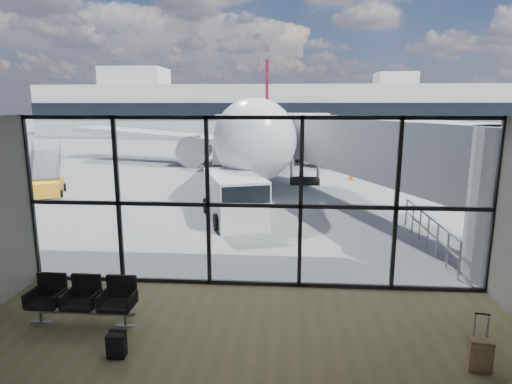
# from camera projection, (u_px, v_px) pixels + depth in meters

# --- Properties ---
(ground) EXTENTS (220.00, 220.00, 0.00)m
(ground) POSITION_uv_depth(u_px,v_px,m) (281.00, 147.00, 50.57)
(ground) COLOR slate
(ground) RESTS_ON ground
(lounge_shell) EXTENTS (12.02, 8.01, 4.51)m
(lounge_shell) POSITION_uv_depth(u_px,v_px,m) (228.00, 250.00, 6.26)
(lounge_shell) COLOR brown
(lounge_shell) RESTS_ON ground
(glass_curtain_wall) EXTENTS (12.10, 0.12, 4.50)m
(glass_curtain_wall) POSITION_uv_depth(u_px,v_px,m) (254.00, 204.00, 11.03)
(glass_curtain_wall) COLOR white
(glass_curtain_wall) RESTS_ON ground
(jet_bridge) EXTENTS (8.00, 16.50, 4.33)m
(jet_bridge) POSITION_uv_depth(u_px,v_px,m) (387.00, 155.00, 17.48)
(jet_bridge) COLOR #9DA0A3
(jet_bridge) RESTS_ON ground
(apron_railing) EXTENTS (0.06, 5.46, 1.11)m
(apron_railing) POSITION_uv_depth(u_px,v_px,m) (428.00, 227.00, 14.34)
(apron_railing) COLOR gray
(apron_railing) RESTS_ON ground
(far_terminal) EXTENTS (80.00, 12.20, 11.00)m
(far_terminal) POSITION_uv_depth(u_px,v_px,m) (280.00, 109.00, 71.26)
(far_terminal) COLOR beige
(far_terminal) RESTS_ON ground
(tree_0) EXTENTS (4.95, 4.95, 7.12)m
(tree_0) POSITION_uv_depth(u_px,v_px,m) (56.00, 106.00, 84.23)
(tree_0) COLOR #382619
(tree_0) RESTS_ON ground
(tree_1) EXTENTS (5.61, 5.61, 8.07)m
(tree_1) POSITION_uv_depth(u_px,v_px,m) (85.00, 103.00, 83.67)
(tree_1) COLOR #382619
(tree_1) RESTS_ON ground
(tree_2) EXTENTS (6.27, 6.27, 9.03)m
(tree_2) POSITION_uv_depth(u_px,v_px,m) (114.00, 100.00, 83.10)
(tree_2) COLOR #382619
(tree_2) RESTS_ON ground
(tree_3) EXTENTS (4.95, 4.95, 7.12)m
(tree_3) POSITION_uv_depth(u_px,v_px,m) (145.00, 106.00, 82.91)
(tree_3) COLOR #382619
(tree_3) RESTS_ON ground
(tree_4) EXTENTS (5.61, 5.61, 8.07)m
(tree_4) POSITION_uv_depth(u_px,v_px,m) (175.00, 103.00, 82.35)
(tree_4) COLOR #382619
(tree_4) RESTS_ON ground
(tree_5) EXTENTS (6.27, 6.27, 9.03)m
(tree_5) POSITION_uv_depth(u_px,v_px,m) (206.00, 100.00, 81.79)
(tree_5) COLOR #382619
(tree_5) RESTS_ON ground
(seating_row) EXTENTS (2.37, 0.67, 1.05)m
(seating_row) POSITION_uv_depth(u_px,v_px,m) (84.00, 297.00, 9.44)
(seating_row) COLOR gray
(seating_row) RESTS_ON ground
(backpack) EXTENTS (0.35, 0.32, 0.52)m
(backpack) POSITION_uv_depth(u_px,v_px,m) (116.00, 345.00, 8.13)
(backpack) COLOR black
(backpack) RESTS_ON ground
(suitcase) EXTENTS (0.42, 0.34, 1.07)m
(suitcase) POSITION_uv_depth(u_px,v_px,m) (480.00, 355.00, 7.69)
(suitcase) COLOR #88684C
(suitcase) RESTS_ON ground
(airliner) EXTENTS (34.07, 39.45, 10.16)m
(airliner) POSITION_uv_depth(u_px,v_px,m) (264.00, 125.00, 36.84)
(airliner) COLOR silver
(airliner) RESTS_ON ground
(service_van) EXTENTS (3.28, 4.85, 1.94)m
(service_van) POSITION_uv_depth(u_px,v_px,m) (235.00, 197.00, 17.81)
(service_van) COLOR silver
(service_van) RESTS_ON ground
(belt_loader) EXTENTS (2.25, 4.28, 1.88)m
(belt_loader) POSITION_uv_depth(u_px,v_px,m) (223.00, 168.00, 28.57)
(belt_loader) COLOR black
(belt_loader) RESTS_ON ground
(mobile_stairs) EXTENTS (2.64, 3.55, 2.27)m
(mobile_stairs) POSITION_uv_depth(u_px,v_px,m) (46.00, 185.00, 23.08)
(mobile_stairs) COLOR orange
(mobile_stairs) RESTS_ON ground
(traffic_cone_a) EXTENTS (0.41, 0.41, 0.58)m
(traffic_cone_a) POSITION_uv_depth(u_px,v_px,m) (259.00, 198.00, 21.02)
(traffic_cone_a) COLOR orange
(traffic_cone_a) RESTS_ON ground
(traffic_cone_b) EXTENTS (0.36, 0.36, 0.51)m
(traffic_cone_b) POSITION_uv_depth(u_px,v_px,m) (235.00, 181.00, 26.13)
(traffic_cone_b) COLOR #D16D0B
(traffic_cone_b) RESTS_ON ground
(traffic_cone_c) EXTENTS (0.39, 0.39, 0.56)m
(traffic_cone_c) POSITION_uv_depth(u_px,v_px,m) (352.00, 176.00, 27.67)
(traffic_cone_c) COLOR orange
(traffic_cone_c) RESTS_ON ground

